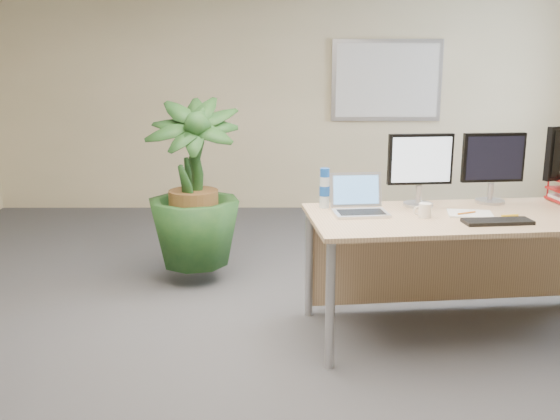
{
  "coord_description": "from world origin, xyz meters",
  "views": [
    {
      "loc": [
        -0.09,
        -3.54,
        1.79
      ],
      "look_at": [
        -0.07,
        0.35,
        0.85
      ],
      "focal_mm": 40.0,
      "sensor_mm": 36.0,
      "label": 1
    }
  ],
  "objects_px": {
    "monitor_right": "(493,163)",
    "laptop": "(359,203)",
    "desk": "(465,236)",
    "floor_plant": "(193,192)",
    "monitor_left": "(420,165)"
  },
  "relations": [
    {
      "from": "monitor_right",
      "to": "laptop",
      "type": "relative_size",
      "value": 1.3
    },
    {
      "from": "desk",
      "to": "monitor_right",
      "type": "relative_size",
      "value": 4.51
    },
    {
      "from": "desk",
      "to": "laptop",
      "type": "height_order",
      "value": "laptop"
    },
    {
      "from": "monitor_right",
      "to": "desk",
      "type": "bearing_deg",
      "value": -135.44
    },
    {
      "from": "desk",
      "to": "floor_plant",
      "type": "distance_m",
      "value": 2.13
    },
    {
      "from": "desk",
      "to": "monitor_right",
      "type": "bearing_deg",
      "value": 44.56
    },
    {
      "from": "floor_plant",
      "to": "monitor_right",
      "type": "distance_m",
      "value": 2.29
    },
    {
      "from": "monitor_left",
      "to": "monitor_right",
      "type": "relative_size",
      "value": 1.01
    },
    {
      "from": "desk",
      "to": "monitor_right",
      "type": "distance_m",
      "value": 0.56
    },
    {
      "from": "floor_plant",
      "to": "monitor_right",
      "type": "relative_size",
      "value": 3.07
    },
    {
      "from": "floor_plant",
      "to": "monitor_left",
      "type": "bearing_deg",
      "value": -24.76
    },
    {
      "from": "monitor_left",
      "to": "desk",
      "type": "bearing_deg",
      "value": -24.46
    },
    {
      "from": "desk",
      "to": "monitor_left",
      "type": "distance_m",
      "value": 0.56
    },
    {
      "from": "monitor_right",
      "to": "laptop",
      "type": "height_order",
      "value": "monitor_right"
    },
    {
      "from": "desk",
      "to": "monitor_left",
      "type": "height_order",
      "value": "monitor_left"
    }
  ]
}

